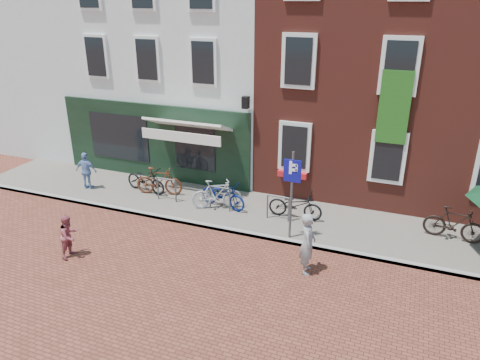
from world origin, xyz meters
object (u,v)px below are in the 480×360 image
at_px(boy, 69,236).
at_px(bicycle_2, 223,195).
at_px(cafe_person, 86,171).
at_px(bicycle_4, 295,205).
at_px(bicycle_0, 146,180).
at_px(woman, 308,243).
at_px(parking_sign, 292,184).
at_px(bicycle_5, 454,224).
at_px(bicycle_1, 159,181).
at_px(bicycle_3, 217,194).

distance_m(boy, bicycle_2, 5.02).
height_order(cafe_person, bicycle_4, cafe_person).
bearing_deg(boy, bicycle_0, 5.92).
height_order(woman, cafe_person, woman).
relative_size(cafe_person, bicycle_2, 0.80).
relative_size(parking_sign, bicycle_4, 1.54).
relative_size(woman, boy, 1.34).
height_order(cafe_person, bicycle_2, cafe_person).
distance_m(boy, bicycle_5, 10.87).
distance_m(woman, bicycle_1, 6.60).
height_order(bicycle_0, bicycle_2, same).
xyz_separation_m(boy, bicycle_5, (9.84, 4.63, -0.02)).
relative_size(cafe_person, bicycle_4, 0.80).
bearing_deg(bicycle_5, boy, 122.07).
xyz_separation_m(woman, bicycle_2, (-3.47, 2.58, -0.28)).
bearing_deg(bicycle_0, boy, -164.96).
relative_size(cafe_person, bicycle_1, 0.83).
bearing_deg(bicycle_3, bicycle_5, -111.03).
bearing_deg(cafe_person, boy, 115.95).
height_order(parking_sign, bicycle_0, parking_sign).
relative_size(boy, cafe_person, 0.90).
bearing_deg(bicycle_4, bicycle_0, 88.20).
height_order(boy, cafe_person, cafe_person).
xyz_separation_m(boy, bicycle_3, (2.60, 4.05, -0.02)).
distance_m(parking_sign, bicycle_2, 3.15).
xyz_separation_m(bicycle_0, bicycle_2, (3.11, -0.19, 0.00)).
height_order(woman, bicycle_5, woman).
bearing_deg(bicycle_0, parking_sign, -92.90).
bearing_deg(bicycle_5, cafe_person, 100.55).
relative_size(bicycle_2, bicycle_4, 1.00).
bearing_deg(bicycle_3, bicycle_2, -74.09).
relative_size(bicycle_0, bicycle_4, 1.00).
bearing_deg(parking_sign, bicycle_3, 159.64).
distance_m(parking_sign, bicycle_4, 1.81).
bearing_deg(bicycle_2, bicycle_0, 98.71).
height_order(parking_sign, boy, parking_sign).
height_order(cafe_person, bicycle_5, cafe_person).
height_order(boy, bicycle_2, boy).
distance_m(boy, bicycle_0, 4.39).
bearing_deg(woman, bicycle_4, 9.45).
bearing_deg(bicycle_3, bicycle_0, 58.00).
bearing_deg(bicycle_4, boy, 128.49).
height_order(boy, bicycle_3, boy).
bearing_deg(parking_sign, woman, -59.00).
relative_size(boy, bicycle_2, 0.72).
bearing_deg(woman, bicycle_1, 54.14).
bearing_deg(bicycle_2, bicycle_5, -74.24).
height_order(bicycle_1, bicycle_3, same).
bearing_deg(boy, cafe_person, 34.36).
bearing_deg(bicycle_3, bicycle_1, 57.19).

